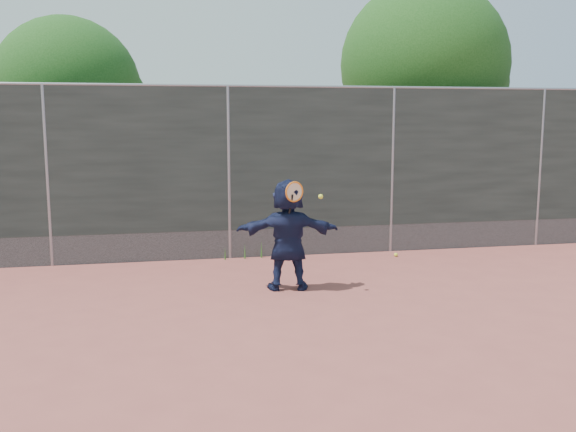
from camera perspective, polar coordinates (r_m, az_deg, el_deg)
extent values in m
plane|color=#9E4C42|center=(8.09, -2.41, -8.98)|extent=(80.00, 80.00, 0.00)
imported|color=#161D3D|center=(9.20, 0.00, -1.65)|extent=(1.54, 0.66, 1.61)
sphere|color=#E8F636|center=(11.65, 9.57, -3.41)|extent=(0.07, 0.07, 0.07)
cube|color=#38423D|center=(11.20, -5.30, 5.05)|extent=(20.00, 0.04, 2.50)
cube|color=slate|center=(11.40, -5.20, -2.49)|extent=(20.00, 0.03, 0.50)
cylinder|color=gray|center=(11.19, -5.39, 11.45)|extent=(20.00, 0.05, 0.05)
cylinder|color=gray|center=(11.30, -20.61, 3.29)|extent=(0.06, 0.06, 3.00)
cylinder|color=gray|center=(11.22, -5.28, 3.78)|extent=(0.06, 0.06, 3.00)
cylinder|color=gray|center=(11.92, 9.24, 4.00)|extent=(0.06, 0.06, 3.00)
cylinder|color=gray|center=(13.28, 21.47, 3.98)|extent=(0.06, 0.06, 3.00)
torus|color=orange|center=(8.93, 0.57, 2.17)|extent=(0.28, 0.13, 0.29)
cylinder|color=beige|center=(8.93, 0.57, 2.17)|extent=(0.24, 0.09, 0.25)
cylinder|color=black|center=(8.96, 0.23, 0.90)|extent=(0.07, 0.13, 0.33)
sphere|color=#E8F636|center=(8.93, 2.92, 1.74)|extent=(0.07, 0.07, 0.07)
cylinder|color=#382314|center=(14.53, 11.71, 3.97)|extent=(0.28, 0.28, 2.60)
sphere|color=#23561C|center=(14.53, 11.99, 13.00)|extent=(3.60, 3.60, 3.60)
sphere|color=#23561C|center=(14.98, 14.22, 11.41)|extent=(2.52, 2.52, 2.52)
cylinder|color=#382314|center=(14.30, -18.66, 2.81)|extent=(0.28, 0.28, 2.20)
sphere|color=#23561C|center=(14.24, -19.04, 10.53)|extent=(3.00, 3.00, 3.00)
sphere|color=#23561C|center=(14.37, -16.47, 9.43)|extent=(2.10, 2.10, 2.10)
cone|color=#387226|center=(11.33, -3.86, -3.16)|extent=(0.03, 0.03, 0.26)
cone|color=#387226|center=(11.39, -2.38, -2.98)|extent=(0.03, 0.03, 0.30)
cone|color=#387226|center=(11.28, -5.61, -3.34)|extent=(0.03, 0.03, 0.22)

